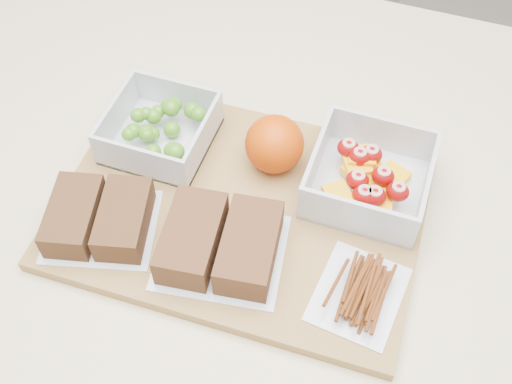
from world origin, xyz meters
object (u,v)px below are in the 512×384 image
cutting_board (241,209)px  sandwich_bag_center (221,243)px  fruit_container (368,178)px  pretzel_bag (360,290)px  grape_container (162,129)px  sandwich_bag_left (99,218)px  orange (274,144)px

cutting_board → sandwich_bag_center: (0.00, -0.07, 0.03)m
fruit_container → pretzel_bag: 0.14m
grape_container → sandwich_bag_left: bearing=-95.5°
fruit_container → pretzel_bag: fruit_container is taller
cutting_board → fruit_container: fruit_container is taller
sandwich_bag_center → pretzel_bag: (0.16, -0.00, -0.01)m
cutting_board → orange: bearing=75.6°
orange → sandwich_bag_center: size_ratio=0.46×
fruit_container → cutting_board: bearing=-152.1°
fruit_container → grape_container: bearing=-178.1°
cutting_board → sandwich_bag_center: 0.07m
orange → fruit_container: bearing=-1.4°
orange → pretzel_bag: (0.14, -0.14, -0.02)m
cutting_board → sandwich_bag_left: bearing=-151.5°
sandwich_bag_left → pretzel_bag: (0.30, 0.01, -0.01)m
cutting_board → orange: size_ratio=5.88×
pretzel_bag → fruit_container: bearing=100.3°
grape_container → sandwich_bag_center: size_ratio=0.79×
cutting_board → grape_container: 0.14m
orange → sandwich_bag_left: size_ratio=0.48×
orange → cutting_board: bearing=-102.9°
orange → grape_container: bearing=-175.4°
cutting_board → grape_container: size_ratio=3.43×
sandwich_bag_left → pretzel_bag: size_ratio=1.29×
cutting_board → pretzel_bag: size_ratio=3.64×
fruit_container → sandwich_bag_center: 0.19m
fruit_container → sandwich_bag_center: fruit_container is taller
cutting_board → grape_container: (-0.13, 0.06, 0.03)m
cutting_board → sandwich_bag_left: sandwich_bag_left is taller
grape_container → pretzel_bag: (0.29, -0.13, -0.01)m
cutting_board → fruit_container: 0.15m
sandwich_bag_center → pretzel_bag: bearing=-0.2°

